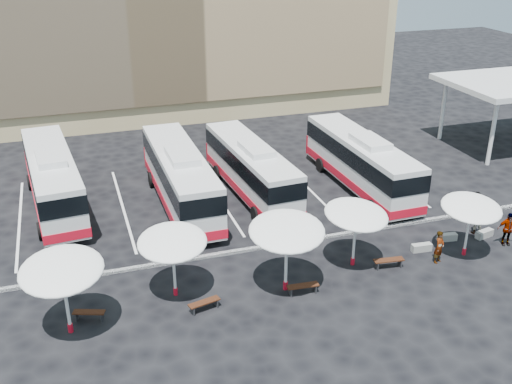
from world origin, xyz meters
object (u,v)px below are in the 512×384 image
object	(u,v)px
sunshade_2	(287,231)
passenger_2	(508,229)
wood_bench_2	(303,287)
passenger_1	(478,220)
wood_bench_3	(389,261)
wood_bench_1	(204,304)
sunshade_3	(356,215)
conc_bench_1	(447,237)
passenger_3	(475,207)
bus_2	(251,167)
wood_bench_0	(89,313)
conc_bench_0	(421,248)
bus_3	(361,160)
sunshade_0	(62,270)
bus_0	(52,178)
conc_bench_2	(484,234)
sunshade_4	(471,208)
bus_1	(180,176)
passenger_0	(439,247)
sunshade_1	(172,242)

from	to	relation	value
sunshade_2	passenger_2	world-z (taller)	sunshade_2
wood_bench_2	passenger_1	distance (m)	11.86
wood_bench_3	wood_bench_1	bearing A→B (deg)	-176.30
sunshade_3	passenger_2	size ratio (longest dim) A/B	2.19
sunshade_3	wood_bench_3	size ratio (longest dim) A/B	2.59
wood_bench_1	conc_bench_1	bearing A→B (deg)	8.54
wood_bench_3	passenger_1	distance (m)	6.80
passenger_3	passenger_2	bearing A→B (deg)	101.24
bus_2	wood_bench_0	size ratio (longest dim) A/B	7.93
wood_bench_3	conc_bench_1	xyz separation A→B (m)	(4.52, 1.51, -0.17)
conc_bench_0	conc_bench_1	xyz separation A→B (m)	(1.98, 0.56, -0.00)
conc_bench_0	passenger_2	world-z (taller)	passenger_2
sunshade_3	passenger_2	xyz separation A→B (m)	(8.84, -0.72, -1.90)
bus_3	passenger_2	xyz separation A→B (m)	(4.01, -9.45, -0.97)
sunshade_2	passenger_3	world-z (taller)	sunshade_2
sunshade_2	sunshade_0	bearing A→B (deg)	-178.94
bus_0	sunshade_0	distance (m)	13.22
passenger_3	conc_bench_2	bearing A→B (deg)	83.99
wood_bench_0	conc_bench_1	xyz separation A→B (m)	(19.26, 1.26, -0.13)
sunshade_4	wood_bench_3	xyz separation A→B (m)	(-4.48, 0.07, -2.36)
bus_1	passenger_3	distance (m)	17.49
sunshade_2	wood_bench_0	world-z (taller)	sunshade_2
passenger_1	passenger_2	size ratio (longest dim) A/B	0.89
sunshade_0	wood_bench_0	xyz separation A→B (m)	(0.83, 0.63, -2.74)
sunshade_2	passenger_0	size ratio (longest dim) A/B	2.46
bus_1	sunshade_3	distance (m)	11.93
passenger_1	sunshade_0	bearing A→B (deg)	39.43
sunshade_0	conc_bench_1	xyz separation A→B (m)	(20.09, 1.89, -2.87)
sunshade_1	passenger_2	bearing A→B (deg)	-2.73
bus_0	wood_bench_1	world-z (taller)	bus_0
sunshade_0	sunshade_4	world-z (taller)	sunshade_0
wood_bench_0	sunshade_0	bearing A→B (deg)	-142.92
passenger_3	wood_bench_2	bearing A→B (deg)	28.02
passenger_3	bus_3	bearing A→B (deg)	-47.85
conc_bench_0	sunshade_2	bearing A→B (deg)	-172.03
bus_0	sunshade_1	size ratio (longest dim) A/B	3.19
wood_bench_3	passenger_3	world-z (taller)	passenger_3
conc_bench_0	passenger_2	size ratio (longest dim) A/B	0.57
bus_0	passenger_0	xyz separation A→B (m)	(18.56, -13.08, -1.05)
passenger_2	bus_2	bearing A→B (deg)	153.31
bus_1	conc_bench_1	distance (m)	15.92
conc_bench_1	wood_bench_1	bearing A→B (deg)	-171.46
bus_3	wood_bench_2	distance (m)	13.36
wood_bench_0	bus_2	bearing A→B (deg)	44.21
sunshade_1	sunshade_4	size ratio (longest dim) A/B	1.06
wood_bench_3	wood_bench_0	bearing A→B (deg)	179.03
conc_bench_0	passenger_1	distance (m)	4.14
sunshade_3	conc_bench_2	xyz separation A→B (m)	(8.29, 0.34, -2.64)
sunshade_1	sunshade_3	xyz separation A→B (m)	(9.17, -0.13, 0.02)
sunshade_1	passenger_1	bearing A→B (deg)	2.45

